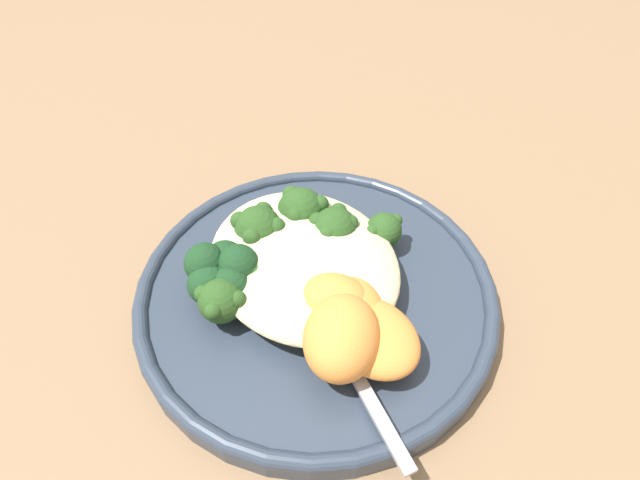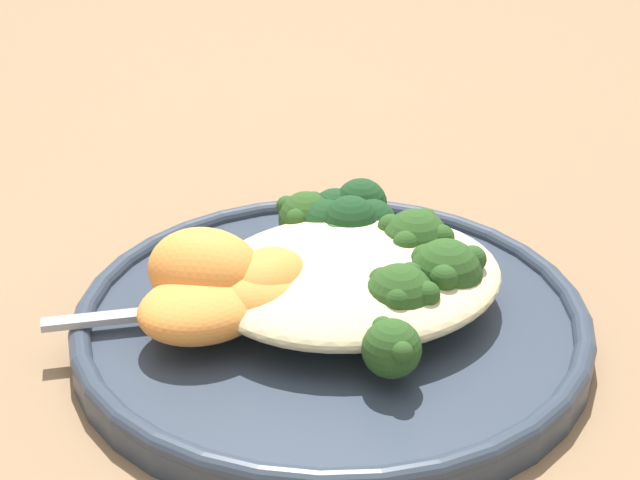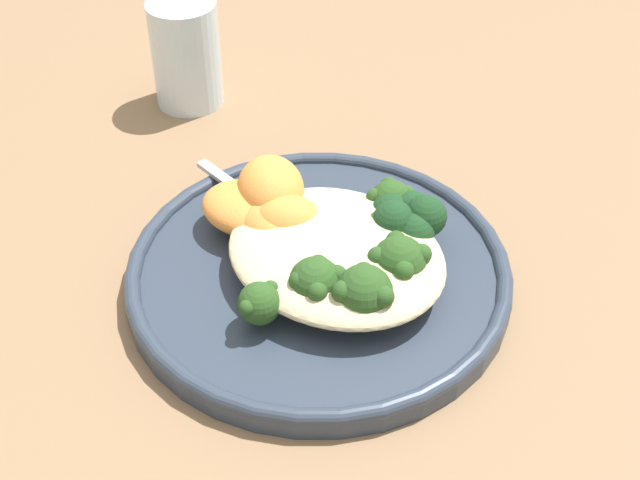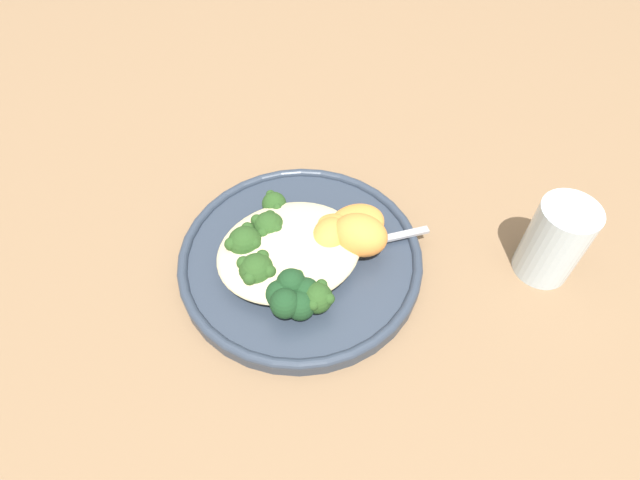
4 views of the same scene
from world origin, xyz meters
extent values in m
plane|color=#846647|center=(0.00, 0.00, 0.00)|extent=(4.00, 4.00, 0.00)
cylinder|color=#2D3847|center=(0.02, -0.01, 0.01)|extent=(0.28, 0.28, 0.02)
torus|color=#2D3847|center=(0.02, -0.01, 0.02)|extent=(0.28, 0.28, 0.01)
ellipsoid|color=beige|center=(0.01, -0.01, 0.04)|extent=(0.17, 0.14, 0.03)
ellipsoid|color=#8EB25B|center=(0.02, 0.01, 0.03)|extent=(0.04, 0.09, 0.02)
sphere|color=#284C1E|center=(0.01, 0.06, 0.04)|extent=(0.03, 0.03, 0.03)
sphere|color=#284C1E|center=(0.01, 0.07, 0.04)|extent=(0.01, 0.01, 0.01)
sphere|color=#284C1E|center=(0.01, 0.05, 0.04)|extent=(0.01, 0.01, 0.01)
ellipsoid|color=#8EB25B|center=(0.02, -0.01, 0.03)|extent=(0.07, 0.07, 0.02)
sphere|color=#284C1E|center=(-0.01, 0.02, 0.04)|extent=(0.04, 0.04, 0.04)
sphere|color=#284C1E|center=(0.00, 0.03, 0.05)|extent=(0.01, 0.01, 0.01)
sphere|color=#284C1E|center=(-0.02, 0.03, 0.05)|extent=(0.01, 0.01, 0.01)
sphere|color=#284C1E|center=(-0.02, 0.01, 0.05)|extent=(0.01, 0.01, 0.01)
sphere|color=#284C1E|center=(0.00, 0.01, 0.05)|extent=(0.01, 0.01, 0.01)
ellipsoid|color=#8EB25B|center=(0.00, 0.00, 0.03)|extent=(0.08, 0.05, 0.02)
sphere|color=#284C1E|center=(-0.04, 0.01, 0.04)|extent=(0.04, 0.04, 0.04)
sphere|color=#284C1E|center=(-0.03, 0.02, 0.05)|extent=(0.02, 0.02, 0.02)
sphere|color=#284C1E|center=(-0.05, 0.01, 0.05)|extent=(0.02, 0.02, 0.02)
sphere|color=#284C1E|center=(-0.03, 0.00, 0.05)|extent=(0.02, 0.02, 0.02)
ellipsoid|color=#8EB25B|center=(0.01, -0.02, 0.03)|extent=(0.09, 0.03, 0.01)
sphere|color=#284C1E|center=(-0.04, -0.03, 0.04)|extent=(0.04, 0.04, 0.04)
sphere|color=#284C1E|center=(-0.03, -0.02, 0.05)|extent=(0.01, 0.01, 0.01)
sphere|color=#284C1E|center=(-0.05, -0.02, 0.05)|extent=(0.01, 0.01, 0.01)
sphere|color=#284C1E|center=(-0.05, -0.04, 0.05)|extent=(0.01, 0.01, 0.01)
sphere|color=#284C1E|center=(-0.03, -0.04, 0.05)|extent=(0.01, 0.01, 0.01)
ellipsoid|color=#8EB25B|center=(0.02, -0.03, 0.03)|extent=(0.06, 0.06, 0.02)
sphere|color=#284C1E|center=(0.00, -0.05, 0.04)|extent=(0.03, 0.03, 0.03)
sphere|color=#284C1E|center=(0.00, -0.04, 0.04)|extent=(0.01, 0.01, 0.01)
sphere|color=#284C1E|center=(0.00, -0.06, 0.04)|extent=(0.01, 0.01, 0.01)
ellipsoid|color=#8EB25B|center=(0.02, -0.04, 0.03)|extent=(0.05, 0.10, 0.01)
sphere|color=#284C1E|center=(0.01, -0.09, 0.04)|extent=(0.03, 0.03, 0.03)
sphere|color=#284C1E|center=(0.02, -0.08, 0.04)|extent=(0.01, 0.01, 0.01)
sphere|color=#284C1E|center=(0.00, -0.08, 0.04)|extent=(0.01, 0.01, 0.01)
sphere|color=#284C1E|center=(0.00, -0.09, 0.04)|extent=(0.01, 0.01, 0.01)
sphere|color=#284C1E|center=(0.02, -0.09, 0.04)|extent=(0.01, 0.01, 0.01)
ellipsoid|color=orange|center=(0.05, -0.02, 0.04)|extent=(0.07, 0.06, 0.04)
ellipsoid|color=orange|center=(0.08, -0.03, 0.05)|extent=(0.08, 0.08, 0.05)
ellipsoid|color=orange|center=(0.06, -0.01, 0.04)|extent=(0.07, 0.06, 0.03)
ellipsoid|color=orange|center=(0.09, -0.01, 0.04)|extent=(0.08, 0.07, 0.03)
sphere|color=#193D1E|center=(0.00, -0.07, 0.04)|extent=(0.03, 0.03, 0.03)
sphere|color=#193D1E|center=(-0.01, -0.06, 0.04)|extent=(0.03, 0.03, 0.03)
sphere|color=#193D1E|center=(-0.03, -0.07, 0.04)|extent=(0.03, 0.03, 0.03)
sphere|color=#193D1E|center=(-0.03, -0.08, 0.04)|extent=(0.03, 0.03, 0.03)
sphere|color=#193D1E|center=(-0.01, -0.09, 0.04)|extent=(0.03, 0.03, 0.03)
cube|color=#A3A3A8|center=(0.13, -0.04, 0.02)|extent=(0.08, 0.02, 0.00)
ellipsoid|color=#A3A3A8|center=(0.07, -0.03, 0.03)|extent=(0.04, 0.03, 0.01)
camera|label=1|loc=(0.23, -0.14, 0.33)|focal=28.00mm
camera|label=2|loc=(0.19, 0.46, 0.33)|focal=60.00mm
camera|label=3|loc=(-0.29, 0.36, 0.46)|focal=50.00mm
camera|label=4|loc=(-0.10, -0.34, 0.48)|focal=28.00mm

